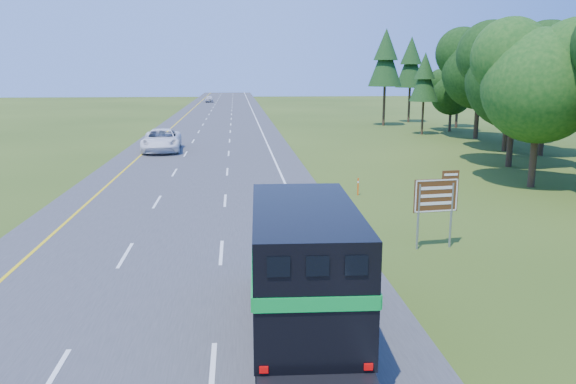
# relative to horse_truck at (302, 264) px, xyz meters

# --- Properties ---
(road) EXTENTS (15.00, 260.00, 0.04)m
(road) POSITION_rel_horse_truck_xyz_m (-4.16, 46.05, -1.96)
(road) COLOR #38383A
(road) RESTS_ON ground
(lane_markings) EXTENTS (11.15, 260.00, 0.01)m
(lane_markings) POSITION_rel_horse_truck_xyz_m (-4.16, 46.05, -1.94)
(lane_markings) COLOR yellow
(lane_markings) RESTS_ON road
(tree_wall_right) EXTENTS (16.00, 100.00, 12.00)m
(tree_wall_right) POSITION_rel_horse_truck_xyz_m (21.84, 26.05, 4.02)
(tree_wall_right) COLOR #103D10
(tree_wall_right) RESTS_ON ground
(horse_truck) EXTENTS (2.85, 8.29, 3.63)m
(horse_truck) POSITION_rel_horse_truck_xyz_m (0.00, 0.00, 0.00)
(horse_truck) COLOR black
(horse_truck) RESTS_ON road
(white_suv) EXTENTS (3.59, 7.12, 1.93)m
(white_suv) POSITION_rel_horse_truck_xyz_m (-8.21, 36.07, -0.98)
(white_suv) COLOR white
(white_suv) RESTS_ON road
(far_car) EXTENTS (1.96, 4.49, 1.51)m
(far_car) POSITION_rel_horse_truck_xyz_m (-7.60, 116.47, -1.19)
(far_car) COLOR silver
(far_car) RESTS_ON road
(exit_sign) EXTENTS (1.85, 0.27, 3.14)m
(exit_sign) POSITION_rel_horse_truck_xyz_m (6.14, 6.92, 0.06)
(exit_sign) COLOR gray
(exit_sign) RESTS_ON ground
(delineator) EXTENTS (0.08, 0.05, 1.00)m
(delineator) POSITION_rel_horse_truck_xyz_m (5.20, 16.86, -1.44)
(delineator) COLOR #F24F0C
(delineator) RESTS_ON ground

